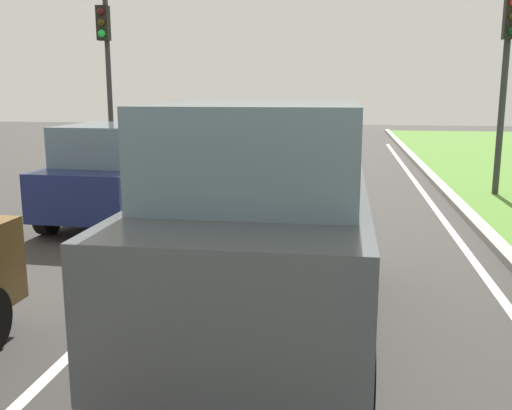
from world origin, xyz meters
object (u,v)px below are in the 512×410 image
object	(u,v)px
car_suv_ahead	(265,220)
car_hatchback_far	(118,173)
traffic_light_overhead_left	(106,56)
traffic_light_near_right	(508,56)

from	to	relation	value
car_suv_ahead	car_hatchback_far	size ratio (longest dim) A/B	1.20
car_hatchback_far	traffic_light_overhead_left	bearing A→B (deg)	116.02
traffic_light_near_right	traffic_light_overhead_left	world-z (taller)	traffic_light_overhead_left
car_suv_ahead	traffic_light_near_right	xyz separation A→B (m)	(4.14, 8.08, 1.92)
traffic_light_near_right	car_suv_ahead	bearing A→B (deg)	-117.11
car_suv_ahead	car_hatchback_far	distance (m)	5.70
car_suv_ahead	traffic_light_overhead_left	world-z (taller)	traffic_light_overhead_left
car_suv_ahead	car_hatchback_far	xyz separation A→B (m)	(-3.36, 4.60, -0.28)
traffic_light_near_right	traffic_light_overhead_left	bearing A→B (deg)	168.94
car_hatchback_far	traffic_light_near_right	bearing A→B (deg)	27.12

